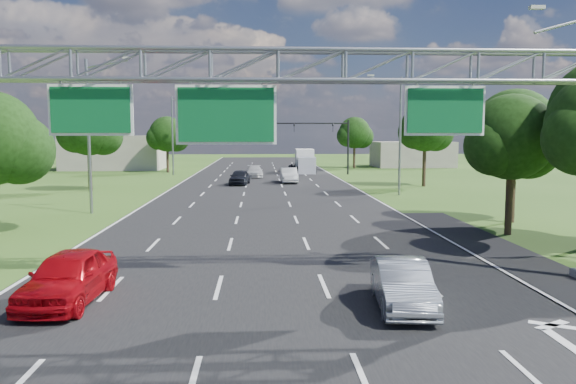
{
  "coord_description": "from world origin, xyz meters",
  "views": [
    {
      "loc": [
        -0.36,
        -7.22,
        5.2
      ],
      "look_at": [
        0.73,
        14.85,
        2.92
      ],
      "focal_mm": 35.0,
      "sensor_mm": 36.0,
      "label": 1
    }
  ],
  "objects": [
    {
      "name": "ground",
      "position": [
        0.0,
        30.0,
        0.0
      ],
      "size": [
        220.0,
        220.0,
        0.0
      ],
      "primitive_type": "plane",
      "color": "#305519",
      "rests_on": "ground"
    },
    {
      "name": "road",
      "position": [
        0.0,
        30.0,
        0.0
      ],
      "size": [
        18.0,
        180.0,
        0.02
      ],
      "primitive_type": "cube",
      "color": "black",
      "rests_on": "ground"
    },
    {
      "name": "road_flare",
      "position": [
        10.2,
        14.0,
        0.0
      ],
      "size": [
        3.0,
        30.0,
        0.02
      ],
      "primitive_type": "cube",
      "color": "black",
      "rests_on": "ground"
    },
    {
      "name": "sign_gantry",
      "position": [
        0.33,
        12.0,
        6.89
      ],
      "size": [
        23.5,
        1.0,
        9.56
      ],
      "color": "gray",
      "rests_on": "ground"
    },
    {
      "name": "traffic_signal",
      "position": [
        7.48,
        65.0,
        5.17
      ],
      "size": [
        12.21,
        0.24,
        7.0
      ],
      "color": "black",
      "rests_on": "ground"
    },
    {
      "name": "streetlight_l_near",
      "position": [
        -11.3,
        30.0,
        5.58
      ],
      "size": [
        2.97,
        0.22,
        10.16
      ],
      "color": "gray",
      "rests_on": "ground"
    },
    {
      "name": "streetlight_l_far",
      "position": [
        -11.3,
        65.0,
        5.58
      ],
      "size": [
        2.97,
        0.22,
        10.16
      ],
      "color": "gray",
      "rests_on": "ground"
    },
    {
      "name": "streetlight_r_mid",
      "position": [
        11.3,
        40.0,
        5.58
      ],
      "size": [
        2.97,
        0.22,
        10.16
      ],
      "color": "gray",
      "rests_on": "ground"
    },
    {
      "name": "tree_cluster_right",
      "position": [
        14.8,
        19.19,
        5.31
      ],
      "size": [
        9.91,
        14.6,
        8.68
      ],
      "color": "#2D2116",
      "rests_on": "ground"
    },
    {
      "name": "tree_verge_lb",
      "position": [
        -15.92,
        45.04,
        5.41
      ],
      "size": [
        5.76,
        4.8,
        8.06
      ],
      "color": "#2D2116",
      "rests_on": "ground"
    },
    {
      "name": "tree_verge_lc",
      "position": [
        -12.92,
        70.04,
        4.98
      ],
      "size": [
        5.76,
        4.8,
        7.62
      ],
      "color": "#2D2116",
      "rests_on": "ground"
    },
    {
      "name": "tree_verge_rd",
      "position": [
        16.08,
        48.04,
        5.63
      ],
      "size": [
        5.76,
        4.8,
        8.28
      ],
      "color": "#2D2116",
      "rests_on": "ground"
    },
    {
      "name": "tree_verge_re",
      "position": [
        14.08,
        78.04,
        5.2
      ],
      "size": [
        5.76,
        4.8,
        7.84
      ],
      "color": "#2D2116",
      "rests_on": "ground"
    },
    {
      "name": "building_left",
      "position": [
        -22.0,
        78.0,
        2.5
      ],
      "size": [
        14.0,
        10.0,
        5.0
      ],
      "primitive_type": "cube",
      "color": "gray",
      "rests_on": "ground"
    },
    {
      "name": "building_right",
      "position": [
        24.0,
        82.0,
        2.0
      ],
      "size": [
        12.0,
        9.0,
        4.0
      ],
      "primitive_type": "cube",
      "color": "gray",
      "rests_on": "ground"
    },
    {
      "name": "red_coupe",
      "position": [
        -6.29,
        10.02,
        0.81
      ],
      "size": [
        2.19,
        4.88,
        1.63
      ],
      "primitive_type": "imported",
      "rotation": [
        0.0,
        0.0,
        -0.06
      ],
      "color": "#AC070F",
      "rests_on": "ground"
    },
    {
      "name": "silver_sedan",
      "position": [
        3.88,
        9.04,
        0.71
      ],
      "size": [
        1.9,
        4.45,
        1.43
      ],
      "primitive_type": "imported",
      "rotation": [
        0.0,
        0.0,
        -0.09
      ],
      "color": "#A1A7AD",
      "rests_on": "ground"
    },
    {
      "name": "car_queue_a",
      "position": [
        -1.05,
        60.69,
        0.7
      ],
      "size": [
        2.08,
        4.85,
        1.39
      ],
      "primitive_type": "imported",
      "rotation": [
        0.0,
        0.0,
        0.03
      ],
      "color": "#BCBCBC",
      "rests_on": "ground"
    },
    {
      "name": "car_queue_b",
      "position": [
        4.54,
        71.04,
        0.54
      ],
      "size": [
        1.84,
        3.92,
        1.08
      ],
      "primitive_type": "imported",
      "rotation": [
        0.0,
        0.0,
        0.01
      ],
      "color": "black",
      "rests_on": "ground"
    },
    {
      "name": "car_queue_c",
      "position": [
        -2.5,
        50.77,
        0.77
      ],
      "size": [
        2.29,
        4.71,
        1.55
      ],
      "primitive_type": "imported",
      "rotation": [
        0.0,
        0.0,
        -0.1
      ],
      "color": "black",
      "rests_on": "ground"
    },
    {
      "name": "car_queue_d",
      "position": [
        2.72,
        52.82,
        0.79
      ],
      "size": [
        1.79,
        4.85,
        1.59
      ],
      "primitive_type": "imported",
      "rotation": [
        0.0,
        0.0,
        0.02
      ],
      "color": "beige",
      "rests_on": "ground"
    },
    {
      "name": "box_truck",
      "position": [
        5.75,
        69.53,
        1.51
      ],
      "size": [
        2.61,
        8.39,
        3.15
      ],
      "rotation": [
        0.0,
        0.0,
        -0.03
      ],
      "color": "white",
      "rests_on": "ground"
    }
  ]
}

